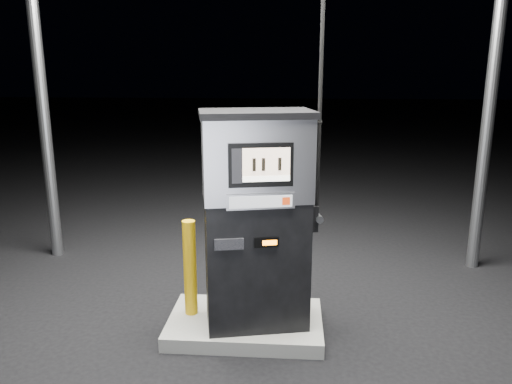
{
  "coord_description": "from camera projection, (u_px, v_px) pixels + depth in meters",
  "views": [
    {
      "loc": [
        0.47,
        -4.74,
        2.71
      ],
      "look_at": [
        0.11,
        0.0,
        1.51
      ],
      "focal_mm": 35.0,
      "sensor_mm": 36.0,
      "label": 1
    }
  ],
  "objects": [
    {
      "name": "bollard_left",
      "position": [
        190.0,
        268.0,
        5.22
      ],
      "size": [
        0.14,
        0.14,
        1.03
      ],
      "primitive_type": "cylinder",
      "rotation": [
        0.0,
        0.0,
        0.0
      ],
      "color": "#E7AC0C",
      "rests_on": "pump_island"
    },
    {
      "name": "pump_island",
      "position": [
        245.0,
        324.0,
        5.26
      ],
      "size": [
        1.6,
        1.0,
        0.15
      ],
      "primitive_type": "cube",
      "color": "slate",
      "rests_on": "ground"
    },
    {
      "name": "ground",
      "position": [
        245.0,
        330.0,
        5.28
      ],
      "size": [
        80.0,
        80.0,
        0.0
      ],
      "primitive_type": "plane",
      "color": "black",
      "rests_on": "ground"
    },
    {
      "name": "fuel_dispenser",
      "position": [
        257.0,
        218.0,
        4.89
      ],
      "size": [
        1.25,
        0.85,
        4.49
      ],
      "rotation": [
        0.0,
        0.0,
        0.21
      ],
      "color": "black",
      "rests_on": "pump_island"
    },
    {
      "name": "bollard_right",
      "position": [
        299.0,
        277.0,
        5.1
      ],
      "size": [
        0.15,
        0.15,
        0.94
      ],
      "primitive_type": "cylinder",
      "rotation": [
        0.0,
        0.0,
        0.26
      ],
      "color": "#E7AC0C",
      "rests_on": "pump_island"
    }
  ]
}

